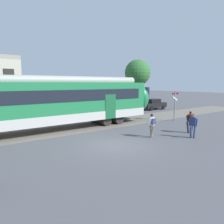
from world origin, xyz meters
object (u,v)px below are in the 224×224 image
at_px(parked_car_blue, 125,106).
at_px(crossing_signal, 175,101).
at_px(pedestrian_white, 152,123).
at_px(pedestrian_red, 190,120).
at_px(pedestrian_navy, 193,124).
at_px(parked_car_black, 153,104).

bearing_deg(parked_car_blue, crossing_signal, -94.20).
xyz_separation_m(pedestrian_white, pedestrian_red, (3.32, -0.81, 0.00)).
bearing_deg(crossing_signal, pedestrian_white, -154.85).
distance_m(pedestrian_navy, crossing_signal, 6.96).
distance_m(pedestrian_red, parked_car_blue, 12.96).
relative_size(pedestrian_navy, pedestrian_red, 1.00).
height_order(pedestrian_red, parked_car_blue, pedestrian_red).
bearing_deg(parked_car_black, pedestrian_red, -127.58).
bearing_deg(crossing_signal, pedestrian_navy, -133.15).
xyz_separation_m(pedestrian_navy, parked_car_black, (10.30, 12.85, -0.18)).
bearing_deg(pedestrian_white, pedestrian_navy, -40.09).
bearing_deg(pedestrian_navy, parked_car_black, 51.29).
height_order(pedestrian_white, parked_car_blue, pedestrian_white).
relative_size(pedestrian_white, pedestrian_navy, 1.00).
bearing_deg(pedestrian_red, parked_car_black, 52.42).
xyz_separation_m(parked_car_blue, parked_car_black, (4.99, -0.43, 0.00)).
distance_m(pedestrian_white, parked_car_blue, 13.69).
bearing_deg(pedestrian_red, parked_car_blue, 71.41).
bearing_deg(pedestrian_navy, crossing_signal, 46.85).
bearing_deg(parked_car_black, crossing_signal, -125.54).
bearing_deg(parked_car_black, parked_car_blue, 175.03).
bearing_deg(pedestrian_white, parked_car_blue, 56.99).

